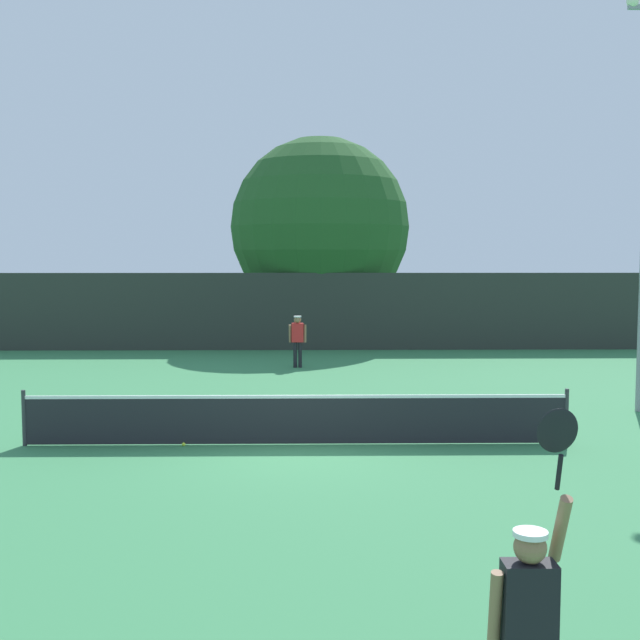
{
  "coord_description": "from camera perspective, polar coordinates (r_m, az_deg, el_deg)",
  "views": [
    {
      "loc": [
        0.22,
        -14.8,
        3.62
      ],
      "look_at": [
        0.54,
        5.84,
        1.92
      ],
      "focal_mm": 44.07,
      "sensor_mm": 36.0,
      "label": 1
    }
  ],
  "objects": [
    {
      "name": "ground_plane",
      "position": [
        15.24,
        -1.7,
        -9.03
      ],
      "size": [
        120.0,
        120.0,
        0.0
      ],
      "primitive_type": "plane",
      "color": "#387F4C"
    },
    {
      "name": "tennis_net",
      "position": [
        15.12,
        -1.71,
        -7.14
      ],
      "size": [
        10.46,
        0.08,
        1.07
      ],
      "color": "#232328",
      "rests_on": "ground"
    },
    {
      "name": "perimeter_fence",
      "position": [
        30.04,
        -1.3,
        0.62
      ],
      "size": [
        30.89,
        0.12,
        2.96
      ],
      "primitive_type": "cube",
      "color": "#2D332D",
      "rests_on": "ground"
    },
    {
      "name": "player_serving",
      "position": [
        6.14,
        14.99,
        -19.51
      ],
      "size": [
        0.68,
        0.4,
        2.53
      ],
      "color": "black",
      "rests_on": "ground"
    },
    {
      "name": "player_receiving",
      "position": [
        25.34,
        -1.64,
        -1.16
      ],
      "size": [
        0.57,
        0.25,
        1.67
      ],
      "rotation": [
        0.0,
        0.0,
        3.14
      ],
      "color": "red",
      "rests_on": "ground"
    },
    {
      "name": "tennis_ball",
      "position": [
        15.34,
        -9.87,
        -8.88
      ],
      "size": [
        0.07,
        0.07,
        0.07
      ],
      "primitive_type": "sphere",
      "color": "#CCE033",
      "rests_on": "ground"
    },
    {
      "name": "large_tree",
      "position": [
        33.16,
        0.0,
        6.76
      ],
      "size": [
        7.51,
        7.51,
        8.57
      ],
      "color": "brown",
      "rests_on": "ground"
    },
    {
      "name": "parked_car_near",
      "position": [
        36.75,
        -14.69,
        0.12
      ],
      "size": [
        2.23,
        4.34,
        1.69
      ],
      "rotation": [
        0.0,
        0.0,
        0.08
      ],
      "color": "black",
      "rests_on": "ground"
    }
  ]
}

